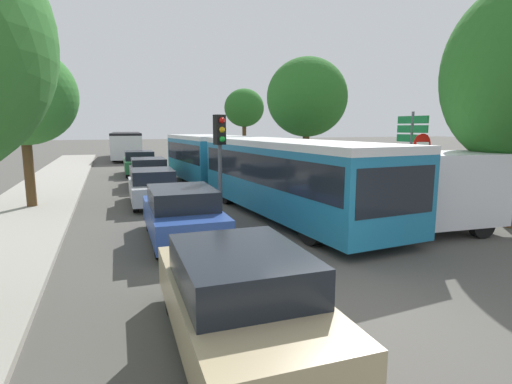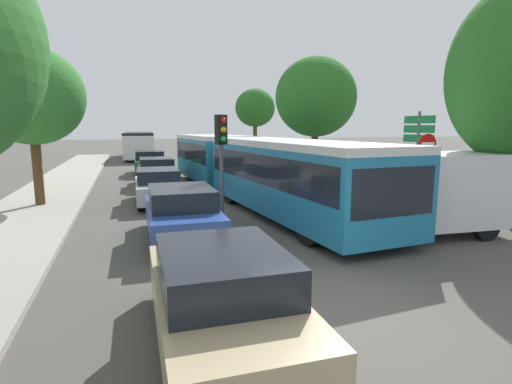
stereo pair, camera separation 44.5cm
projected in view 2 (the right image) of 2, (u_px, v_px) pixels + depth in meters
ground_plane at (347, 316)px, 6.46m from camera, size 200.00×200.00×0.00m
kerb_strip_left at (62, 184)px, 21.17m from camera, size 3.20×45.64×0.14m
articulated_bus at (251, 164)px, 16.81m from camera, size 3.98×17.62×2.59m
city_bus_rear at (139, 143)px, 39.07m from camera, size 3.12×11.77×2.51m
queued_car_tan at (222, 297)px, 5.46m from camera, size 1.83×4.15×1.43m
queued_car_blue at (182, 213)px, 10.75m from camera, size 1.85×4.20×1.45m
queued_car_silver at (158, 186)px, 15.87m from camera, size 1.79×4.06×1.40m
queued_car_graphite at (157, 172)px, 20.70m from camera, size 1.86×4.24×1.46m
queued_car_green at (149, 162)px, 25.84m from camera, size 1.95×4.43×1.53m
white_van at (422, 192)px, 11.06m from camera, size 5.13×2.31×2.31m
traffic_light at (221, 145)px, 12.17m from camera, size 0.37×0.39×3.40m
no_entry_sign at (426, 162)px, 13.20m from camera, size 0.70×0.08×2.82m
direction_sign_post at (418, 140)px, 14.70m from camera, size 0.22×1.40×3.60m
tree_left_mid at (28, 99)px, 14.43m from camera, size 3.75×3.75×5.91m
tree_right_mid at (315, 99)px, 23.13m from camera, size 4.69×4.69×7.04m
tree_right_far at (255, 109)px, 34.09m from camera, size 3.38×3.38×6.26m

